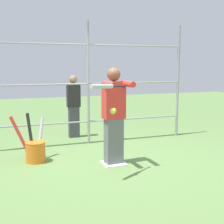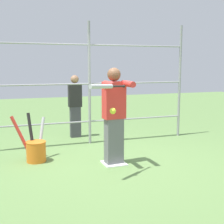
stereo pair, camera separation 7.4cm
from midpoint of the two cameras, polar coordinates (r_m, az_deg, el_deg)
ground_plane at (r=5.74m, az=0.72°, el=-9.42°), size 24.00×24.00×0.00m
home_plate at (r=5.74m, az=0.72°, el=-9.33°), size 0.40×0.40×0.02m
fence_backstop at (r=6.99m, az=-3.86°, el=5.18°), size 4.70×0.06×2.72m
batter at (r=5.51m, az=0.81°, el=-0.18°), size 0.44×0.60×1.73m
baseball_bat_swinging at (r=4.67m, az=-0.94°, el=4.71°), size 0.71×0.45×0.09m
softball_in_flight at (r=4.75m, az=0.60°, el=0.19°), size 0.10×0.10×0.10m
bat_bucket at (r=5.98m, az=-13.49°, el=-6.63°), size 0.68×0.55×0.89m
bystander_behind_fence at (r=7.69m, az=-6.49°, el=1.24°), size 0.32×0.20×1.53m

